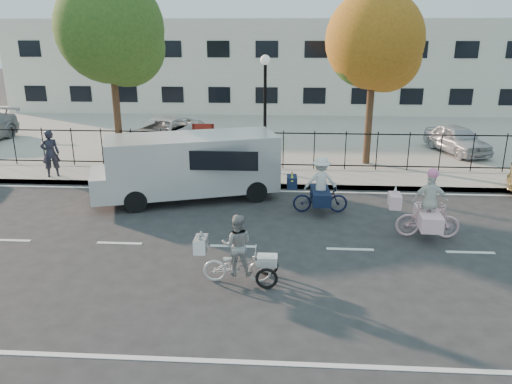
# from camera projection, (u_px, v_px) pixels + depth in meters

# --- Properties ---
(ground) EXTENTS (120.00, 120.00, 0.00)m
(ground) POSITION_uv_depth(u_px,v_px,m) (233.00, 246.00, 12.89)
(ground) COLOR #333334
(road_markings) EXTENTS (60.00, 9.52, 0.01)m
(road_markings) POSITION_uv_depth(u_px,v_px,m) (233.00, 246.00, 12.89)
(road_markings) COLOR silver
(road_markings) RESTS_ON ground
(curb) EXTENTS (60.00, 0.10, 0.15)m
(curb) POSITION_uv_depth(u_px,v_px,m) (248.00, 186.00, 17.66)
(curb) COLOR #A8A399
(curb) RESTS_ON ground
(sidewalk) EXTENTS (60.00, 2.20, 0.15)m
(sidewalk) POSITION_uv_depth(u_px,v_px,m) (250.00, 177.00, 18.66)
(sidewalk) COLOR #A8A399
(sidewalk) RESTS_ON ground
(parking_lot) EXTENTS (60.00, 15.60, 0.15)m
(parking_lot) POSITION_uv_depth(u_px,v_px,m) (262.00, 131.00, 27.10)
(parking_lot) COLOR #A8A399
(parking_lot) RESTS_ON ground
(iron_fence) EXTENTS (58.00, 0.06, 1.50)m
(iron_fence) POSITION_uv_depth(u_px,v_px,m) (252.00, 149.00, 19.45)
(iron_fence) COLOR black
(iron_fence) RESTS_ON sidewalk
(building) EXTENTS (34.00, 10.00, 6.00)m
(building) POSITION_uv_depth(u_px,v_px,m) (270.00, 64.00, 35.69)
(building) COLOR silver
(building) RESTS_ON ground
(lamppost) EXTENTS (0.36, 0.36, 4.33)m
(lamppost) POSITION_uv_depth(u_px,v_px,m) (265.00, 93.00, 18.35)
(lamppost) COLOR black
(lamppost) RESTS_ON sidewalk
(street_sign) EXTENTS (0.85, 0.06, 1.80)m
(street_sign) POSITION_uv_depth(u_px,v_px,m) (203.00, 138.00, 19.02)
(street_sign) COLOR black
(street_sign) RESTS_ON sidewalk
(zebra_trike) EXTENTS (1.84, 0.70, 1.58)m
(zebra_trike) POSITION_uv_depth(u_px,v_px,m) (237.00, 256.00, 10.91)
(zebra_trike) COLOR silver
(zebra_trike) RESTS_ON ground
(unicorn_bike) EXTENTS (1.93, 1.34, 1.93)m
(unicorn_bike) POSITION_uv_depth(u_px,v_px,m) (427.00, 212.00, 13.24)
(unicorn_bike) COLOR #F1B7C2
(unicorn_bike) RESTS_ON ground
(bull_bike) EXTENTS (1.87, 1.28, 1.74)m
(bull_bike) POSITION_uv_depth(u_px,v_px,m) (320.00, 190.00, 15.12)
(bull_bike) COLOR black
(bull_bike) RESTS_ON ground
(white_van) EXTENTS (6.38, 3.59, 2.10)m
(white_van) POSITION_uv_depth(u_px,v_px,m) (189.00, 164.00, 16.25)
(white_van) COLOR silver
(white_van) RESTS_ON ground
(pedestrian) EXTENTS (0.76, 0.65, 1.75)m
(pedestrian) POSITION_uv_depth(u_px,v_px,m) (50.00, 153.00, 18.25)
(pedestrian) COLOR black
(pedestrian) RESTS_ON sidewalk
(lot_car_b) EXTENTS (3.62, 5.49, 1.40)m
(lot_car_b) POSITION_uv_depth(u_px,v_px,m) (162.00, 134.00, 22.54)
(lot_car_b) COLOR silver
(lot_car_b) RESTS_ON parking_lot
(lot_car_d) EXTENTS (2.42, 3.84, 1.22)m
(lot_car_d) POSITION_uv_depth(u_px,v_px,m) (457.00, 139.00, 21.88)
(lot_car_d) COLOR #B5B6BE
(lot_car_d) RESTS_ON parking_lot
(tree_west) EXTENTS (4.03, 4.03, 7.39)m
(tree_west) POSITION_uv_depth(u_px,v_px,m) (114.00, 34.00, 18.58)
(tree_west) COLOR #442D1D
(tree_west) RESTS_ON ground
(tree_mid) EXTENTS (3.73, 3.73, 6.84)m
(tree_mid) POSITION_uv_depth(u_px,v_px,m) (378.00, 45.00, 18.96)
(tree_mid) COLOR #442D1D
(tree_mid) RESTS_ON ground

